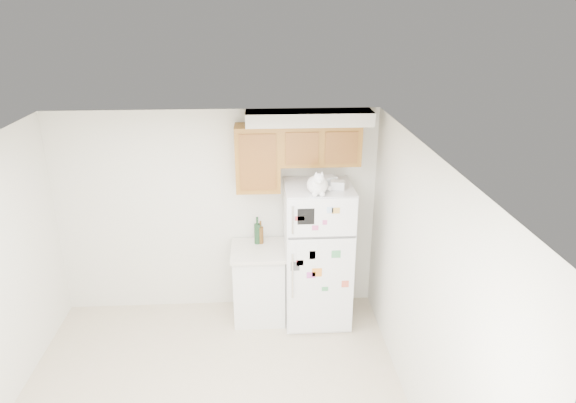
{
  "coord_description": "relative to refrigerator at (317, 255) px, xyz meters",
  "views": [
    {
      "loc": [
        0.5,
        -3.74,
        3.6
      ],
      "look_at": [
        0.82,
        1.55,
        1.55
      ],
      "focal_mm": 32.0,
      "sensor_mm": 36.0,
      "label": 1
    }
  ],
  "objects": [
    {
      "name": "bottle_green",
      "position": [
        -0.7,
        0.21,
        0.24
      ],
      "size": [
        0.08,
        0.08,
        0.34
      ],
      "primitive_type": null,
      "color": "#19381E",
      "rests_on": "base_counter"
    },
    {
      "name": "room_shell",
      "position": [
        -1.05,
        -1.36,
        0.82
      ],
      "size": [
        3.84,
        4.04,
        2.52
      ],
      "color": "silver",
      "rests_on": "ground_plane"
    },
    {
      "name": "base_counter",
      "position": [
        -0.69,
        0.07,
        -0.39
      ],
      "size": [
        0.64,
        0.64,
        0.92
      ],
      "color": "white",
      "rests_on": "ground_plane"
    },
    {
      "name": "storage_box_back",
      "position": [
        0.1,
        0.05,
        0.9
      ],
      "size": [
        0.22,
        0.19,
        0.1
      ],
      "primitive_type": "cube",
      "rotation": [
        0.0,
        0.0,
        0.4
      ],
      "color": "white",
      "rests_on": "refrigerator"
    },
    {
      "name": "bottle_amber",
      "position": [
        -0.66,
        0.21,
        0.21
      ],
      "size": [
        0.07,
        0.07,
        0.29
      ],
      "primitive_type": null,
      "color": "#593814",
      "rests_on": "base_counter"
    },
    {
      "name": "cat",
      "position": [
        -0.04,
        -0.23,
        0.96
      ],
      "size": [
        0.28,
        0.41,
        0.29
      ],
      "color": "white",
      "rests_on": "refrigerator"
    },
    {
      "name": "storage_box_front",
      "position": [
        0.19,
        -0.09,
        0.89
      ],
      "size": [
        0.17,
        0.14,
        0.09
      ],
      "primitive_type": "cube",
      "rotation": [
        0.0,
        0.0,
        -0.2
      ],
      "color": "white",
      "rests_on": "refrigerator"
    },
    {
      "name": "refrigerator",
      "position": [
        0.0,
        0.0,
        0.0
      ],
      "size": [
        0.76,
        0.78,
        1.7
      ],
      "color": "white",
      "rests_on": "ground_plane"
    }
  ]
}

